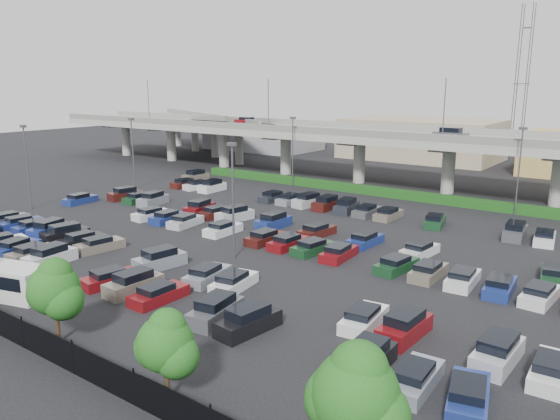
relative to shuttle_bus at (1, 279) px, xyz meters
The scene contains 11 objects.
ground 25.93m from the shuttle_bus, 71.79° to the left, with size 280.00×280.00×0.00m, color black.
overpass 57.41m from the shuttle_bus, 82.07° to the left, with size 150.00×13.00×15.80m.
on_ramp 80.89m from the shuttle_bus, 123.05° to the left, with size 50.93×30.13×8.80m.
hedge 50.26m from the shuttle_bus, 80.74° to the left, with size 66.00×1.60×1.10m, color #173E12.
fence 8.74m from the shuttle_bus, 22.95° to the right, with size 70.00×0.10×2.00m.
tree_row 9.27m from the shuttle_bus, 12.38° to the right, with size 65.07×3.66×5.94m.
shuttle_bus is the anchor object (origin of this frame).
parked_cars 21.68m from the shuttle_bus, 71.62° to the left, with size 62.90×41.59×1.67m.
light_poles 27.34m from the shuttle_bus, 81.52° to the left, with size 66.90×48.38×10.30m.
distant_buildings 88.83m from the shuttle_bus, 76.67° to the left, with size 138.00×24.00×9.00m.
comm_tower 100.36m from the shuttle_bus, 83.01° to the left, with size 2.40×2.40×30.00m.
Camera 1 is at (30.54, -42.87, 15.26)m, focal length 35.00 mm.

